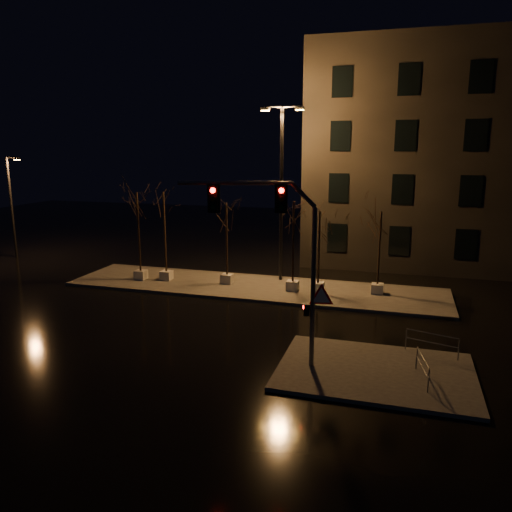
% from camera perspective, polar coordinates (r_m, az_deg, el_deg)
% --- Properties ---
extents(ground, '(90.00, 90.00, 0.00)m').
position_cam_1_polar(ground, '(23.86, -4.45, -7.53)').
color(ground, black).
rests_on(ground, ground).
extents(median, '(22.00, 5.00, 0.15)m').
position_cam_1_polar(median, '(29.25, -0.25, -3.59)').
color(median, '#403D39').
rests_on(median, ground).
extents(sidewalk_corner, '(7.00, 5.00, 0.15)m').
position_cam_1_polar(sidewalk_corner, '(19.19, 13.47, -12.71)').
color(sidewalk_corner, '#403D39').
rests_on(sidewalk_corner, ground).
extents(building, '(25.00, 12.00, 15.00)m').
position_cam_1_polar(building, '(39.38, 25.54, 10.27)').
color(building, black).
rests_on(building, ground).
extents(tree_0, '(1.80, 1.80, 5.48)m').
position_cam_1_polar(tree_0, '(30.77, -13.37, 4.92)').
color(tree_0, '#BAB7AD').
rests_on(tree_0, median).
extents(tree_1, '(1.80, 1.80, 5.51)m').
position_cam_1_polar(tree_1, '(30.33, -10.47, 4.98)').
color(tree_1, '#BAB7AD').
rests_on(tree_1, median).
extents(tree_2, '(1.80, 1.80, 4.94)m').
position_cam_1_polar(tree_2, '(29.12, -3.39, 4.01)').
color(tree_2, '#BAB7AD').
rests_on(tree_2, median).
extents(tree_3, '(1.80, 1.80, 5.20)m').
position_cam_1_polar(tree_3, '(27.60, 4.31, 3.96)').
color(tree_3, '#BAB7AD').
rests_on(tree_3, median).
extents(tree_4, '(1.80, 1.80, 4.69)m').
position_cam_1_polar(tree_4, '(27.48, 7.26, 3.04)').
color(tree_4, '#BAB7AD').
rests_on(tree_4, median).
extents(tree_5, '(1.80, 1.80, 4.68)m').
position_cam_1_polar(tree_5, '(27.80, 14.03, 2.87)').
color(tree_5, '#BAB7AD').
rests_on(tree_5, median).
extents(traffic_signal_mast, '(5.41, 1.47, 6.80)m').
position_cam_1_polar(traffic_signal_mast, '(17.66, 3.09, 0.97)').
color(traffic_signal_mast, '#595A60').
rests_on(traffic_signal_mast, sidewalk_corner).
extents(streetlight_main, '(2.56, 0.32, 10.26)m').
position_cam_1_polar(streetlight_main, '(29.75, 2.93, 8.40)').
color(streetlight_main, black).
rests_on(streetlight_main, median).
extents(streetlight_far, '(1.45, 0.50, 7.45)m').
position_cam_1_polar(streetlight_far, '(41.02, -26.10, 5.47)').
color(streetlight_far, black).
rests_on(streetlight_far, ground).
extents(guard_rail_a, '(1.96, 0.61, 0.88)m').
position_cam_1_polar(guard_rail_a, '(20.82, 19.46, -9.12)').
color(guard_rail_a, '#595A60').
rests_on(guard_rail_a, sidewalk_corner).
extents(guard_rail_b, '(0.38, 1.81, 0.87)m').
position_cam_1_polar(guard_rail_b, '(18.57, 18.50, -11.74)').
color(guard_rail_b, '#595A60').
rests_on(guard_rail_b, sidewalk_corner).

